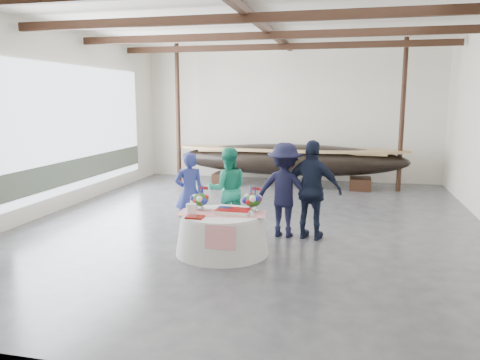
# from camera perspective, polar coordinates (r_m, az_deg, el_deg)

# --- Properties ---
(floor) EXTENTS (10.00, 12.00, 0.01)m
(floor) POSITION_cam_1_polar(r_m,az_deg,el_deg) (10.56, 1.77, -5.24)
(floor) COLOR #3D3D42
(floor) RESTS_ON ground
(wall_back) EXTENTS (10.00, 0.02, 4.50)m
(wall_back) POSITION_cam_1_polar(r_m,az_deg,el_deg) (16.13, 6.08, 8.03)
(wall_back) COLOR silver
(wall_back) RESTS_ON ground
(wall_front) EXTENTS (10.00, 0.02, 4.50)m
(wall_front) POSITION_cam_1_polar(r_m,az_deg,el_deg) (4.50, -13.43, 3.23)
(wall_front) COLOR silver
(wall_front) RESTS_ON ground
(wall_left) EXTENTS (0.02, 12.00, 4.50)m
(wall_left) POSITION_cam_1_polar(r_m,az_deg,el_deg) (12.21, -22.00, 6.81)
(wall_left) COLOR silver
(wall_left) RESTS_ON ground
(ceiling) EXTENTS (10.00, 12.00, 0.01)m
(ceiling) POSITION_cam_1_polar(r_m,az_deg,el_deg) (10.34, 1.91, 19.61)
(ceiling) COLOR white
(ceiling) RESTS_ON wall_back
(pavilion_structure) EXTENTS (9.80, 11.76, 4.50)m
(pavilion_structure) POSITION_cam_1_polar(r_m,az_deg,el_deg) (11.04, 2.74, 16.37)
(pavilion_structure) COLOR black
(pavilion_structure) RESTS_ON ground
(open_bay) EXTENTS (0.03, 7.00, 3.20)m
(open_bay) POSITION_cam_1_polar(r_m,az_deg,el_deg) (13.04, -19.18, 5.26)
(open_bay) COLOR silver
(open_bay) RESTS_ON ground
(longboat_display) EXTENTS (7.22, 1.44, 1.35)m
(longboat_display) POSITION_cam_1_polar(r_m,az_deg,el_deg) (14.83, 6.16, 2.50)
(longboat_display) COLOR black
(longboat_display) RESTS_ON ground
(banquet_table) EXTENTS (1.69, 1.69, 0.73)m
(banquet_table) POSITION_cam_1_polar(r_m,az_deg,el_deg) (8.49, -2.17, -6.47)
(banquet_table) COLOR silver
(banquet_table) RESTS_ON ground
(tabletop_items) EXTENTS (1.61, 0.97, 0.40)m
(tabletop_items) POSITION_cam_1_polar(r_m,az_deg,el_deg) (8.50, -2.06, -2.88)
(tabletop_items) COLOR red
(tabletop_items) RESTS_ON banquet_table
(guest_woman_blue) EXTENTS (0.73, 0.64, 1.67)m
(guest_woman_blue) POSITION_cam_1_polar(r_m,az_deg,el_deg) (9.76, -6.20, -1.50)
(guest_woman_blue) COLOR navy
(guest_woman_blue) RESTS_ON ground
(guest_woman_teal) EXTENTS (1.03, 0.92, 1.76)m
(guest_woman_teal) POSITION_cam_1_polar(r_m,az_deg,el_deg) (9.81, -1.51, -1.14)
(guest_woman_teal) COLOR #1C9370
(guest_woman_teal) RESTS_ON ground
(guest_man_left) EXTENTS (1.28, 0.80, 1.90)m
(guest_man_left) POSITION_cam_1_polar(r_m,az_deg,el_deg) (9.41, 5.45, -1.22)
(guest_man_left) COLOR black
(guest_man_left) RESTS_ON ground
(guest_man_right) EXTENTS (1.23, 0.71, 1.97)m
(guest_man_right) POSITION_cam_1_polar(r_m,az_deg,el_deg) (9.27, 8.82, -1.24)
(guest_man_right) COLOR black
(guest_man_right) RESTS_ON ground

